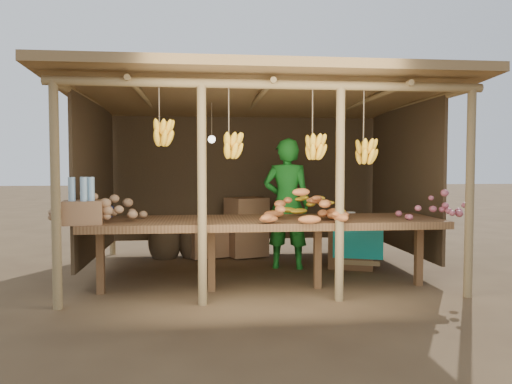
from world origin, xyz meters
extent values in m
plane|color=brown|center=(0.00, 0.00, 0.00)|extent=(60.00, 60.00, 0.00)
cylinder|color=olive|center=(-2.10, -1.50, 1.10)|extent=(0.09, 0.09, 2.20)
cylinder|color=olive|center=(2.10, -1.50, 1.10)|extent=(0.09, 0.09, 2.20)
cylinder|color=olive|center=(-2.10, 1.50, 1.10)|extent=(0.09, 0.09, 2.20)
cylinder|color=olive|center=(2.10, 1.50, 1.10)|extent=(0.09, 0.09, 2.20)
cylinder|color=olive|center=(-0.70, -1.50, 1.10)|extent=(0.09, 0.09, 2.20)
cylinder|color=olive|center=(0.70, -1.50, 1.10)|extent=(0.09, 0.09, 2.20)
cylinder|color=olive|center=(0.00, -1.50, 2.20)|extent=(4.40, 0.09, 0.09)
cylinder|color=olive|center=(0.00, 1.50, 2.20)|extent=(4.40, 0.09, 0.09)
cube|color=olive|center=(0.00, 0.00, 2.29)|extent=(4.70, 3.50, 0.28)
cube|color=#44331F|center=(0.00, 1.48, 1.21)|extent=(4.20, 0.04, 1.98)
cube|color=#44331F|center=(-2.08, 0.20, 1.21)|extent=(0.04, 2.40, 1.98)
cube|color=#44331F|center=(2.08, 0.20, 1.21)|extent=(0.04, 2.40, 1.98)
cube|color=brown|center=(0.00, -0.95, 0.76)|extent=(3.90, 1.05, 0.08)
cube|color=brown|center=(-1.80, -0.95, 0.36)|extent=(0.08, 0.08, 0.72)
cube|color=brown|center=(-0.60, -0.95, 0.36)|extent=(0.08, 0.08, 0.72)
cube|color=brown|center=(0.60, -0.95, 0.36)|extent=(0.08, 0.08, 0.72)
cube|color=brown|center=(1.80, -0.95, 0.36)|extent=(0.08, 0.08, 0.72)
cylinder|color=navy|center=(-1.90, -0.52, 0.86)|extent=(0.34, 0.34, 0.12)
cube|color=brown|center=(-1.90, -1.27, 0.92)|extent=(0.42, 0.35, 0.24)
imported|color=#1A7820|center=(0.44, 0.19, 0.88)|extent=(0.73, 0.57, 1.76)
cube|color=brown|center=(1.34, 0.16, 0.27)|extent=(0.73, 0.67, 0.54)
cube|color=#0D9687|center=(1.34, 0.16, 0.57)|extent=(0.81, 0.76, 0.05)
cube|color=brown|center=(-0.03, 1.07, 0.24)|extent=(0.68, 0.62, 0.44)
cube|color=brown|center=(-0.03, 1.07, 0.69)|extent=(0.68, 0.62, 0.44)
cube|color=brown|center=(-0.64, 1.07, 0.24)|extent=(0.68, 0.62, 0.44)
ellipsoid|color=#44331F|center=(-1.27, 1.11, 0.29)|extent=(0.49, 0.49, 0.67)
ellipsoid|color=#44331F|center=(-0.82, 1.11, 0.29)|extent=(0.49, 0.49, 0.67)
camera|label=1|loc=(-0.70, -6.46, 1.39)|focal=35.00mm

